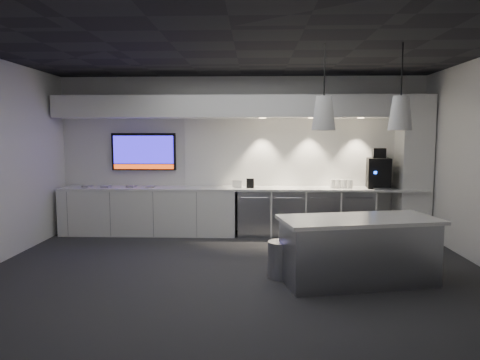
{
  "coord_description": "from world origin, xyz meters",
  "views": [
    {
      "loc": [
        0.25,
        -5.81,
        1.88
      ],
      "look_at": [
        0.02,
        1.1,
        1.15
      ],
      "focal_mm": 32.0,
      "sensor_mm": 36.0,
      "label": 1
    }
  ],
  "objects_px": {
    "coffee_machine": "(378,172)",
    "wall_tv": "(144,152)",
    "island": "(358,250)",
    "bin": "(281,259)"
  },
  "relations": [
    {
      "from": "wall_tv",
      "to": "coffee_machine",
      "type": "xyz_separation_m",
      "value": [
        4.47,
        -0.25,
        -0.36
      ]
    },
    {
      "from": "wall_tv",
      "to": "coffee_machine",
      "type": "height_order",
      "value": "wall_tv"
    },
    {
      "from": "island",
      "to": "coffee_machine",
      "type": "height_order",
      "value": "coffee_machine"
    },
    {
      "from": "island",
      "to": "wall_tv",
      "type": "bearing_deg",
      "value": 128.75
    },
    {
      "from": "wall_tv",
      "to": "island",
      "type": "height_order",
      "value": "wall_tv"
    },
    {
      "from": "island",
      "to": "bin",
      "type": "relative_size",
      "value": 4.35
    },
    {
      "from": "wall_tv",
      "to": "bin",
      "type": "distance_m",
      "value": 3.93
    },
    {
      "from": "coffee_machine",
      "to": "wall_tv",
      "type": "bearing_deg",
      "value": -174.47
    },
    {
      "from": "island",
      "to": "bin",
      "type": "height_order",
      "value": "island"
    },
    {
      "from": "coffee_machine",
      "to": "island",
      "type": "bearing_deg",
      "value": -101.89
    }
  ]
}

